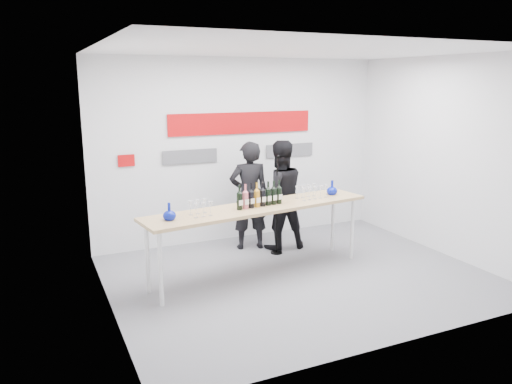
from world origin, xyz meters
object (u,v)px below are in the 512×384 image
tasting_table (259,211)px  presenter_right (279,195)px  mic_stand (277,224)px  presenter_left (249,196)px

tasting_table → presenter_right: 1.18m
presenter_right → tasting_table: bearing=55.6°
presenter_right → mic_stand: size_ratio=1.12×
tasting_table → presenter_left: 1.14m
presenter_right → mic_stand: presenter_right is taller
tasting_table → presenter_right: presenter_right is taller
tasting_table → mic_stand: size_ratio=2.14×
tasting_table → mic_stand: mic_stand is taller
tasting_table → presenter_right: bearing=41.6°
presenter_left → mic_stand: 0.64m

